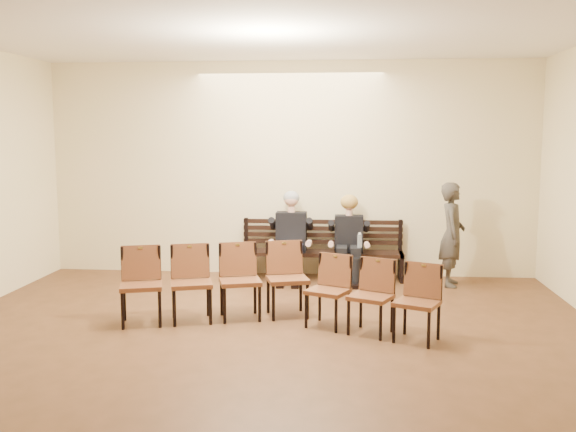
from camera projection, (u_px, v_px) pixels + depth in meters
The scene contains 11 objects.
ground at pixel (242, 391), 5.82m from camera, with size 10.00×10.00×0.00m, color brown.
room_walls at pixel (253, 112), 6.28m from camera, with size 8.02×10.01×3.51m.
bench at pixel (322, 265), 10.34m from camera, with size 2.60×0.90×0.45m, color black.
seated_man at pixel (291, 235), 10.20m from camera, with size 0.60×0.83×1.44m, color black, non-canonical shape.
seated_woman at pixel (349, 241), 10.12m from camera, with size 0.56×0.77×1.29m, color black, non-canonical shape.
laptop at pixel (291, 246), 10.09m from camera, with size 0.33×0.26×0.24m, color #B9B9BE.
water_bottle at pixel (360, 249), 9.86m from camera, with size 0.07×0.07×0.24m, color silver.
bag at pixel (349, 269), 10.40m from camera, with size 0.40×0.28×0.30m, color black.
passerby at pixel (452, 227), 9.78m from camera, with size 0.67×0.44×1.83m, color #3A352F.
chair_row_front at pixel (216, 283), 8.00m from camera, with size 2.32×0.52×0.96m, color brown.
chair_row_back at pixel (371, 297), 7.45m from camera, with size 1.57×0.48×0.88m, color brown.
Camera 1 is at (0.92, -5.51, 2.31)m, focal length 40.00 mm.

